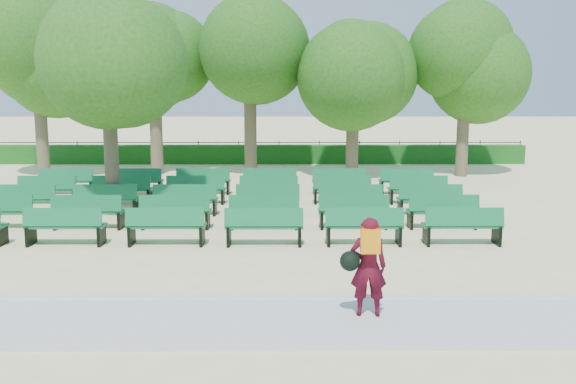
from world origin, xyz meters
name	(u,v)px	position (x,y,z in m)	size (l,w,h in m)	color
ground	(238,225)	(0.00, 0.00, 0.00)	(120.00, 120.00, 0.00)	beige
paving	(205,322)	(0.00, -7.40, 0.03)	(30.00, 2.20, 0.06)	beige
curb	(213,298)	(0.00, -6.25, 0.05)	(30.00, 0.12, 0.10)	silver
hedge	(259,154)	(0.00, 14.00, 0.45)	(26.00, 0.70, 0.90)	#185C1A
fence	(259,162)	(0.00, 14.40, 0.00)	(26.00, 0.10, 1.02)	black
tree_line	(255,175)	(0.00, 10.00, 0.00)	(21.80, 6.80, 7.04)	#29611A
bench_array	(228,211)	(-0.40, 1.46, 0.10)	(1.91, 0.68, 1.19)	#126B3A
tree_among	(108,79)	(-3.84, 1.57, 3.98)	(4.40, 4.40, 5.98)	brown
person	(367,265)	(2.65, -7.17, 0.92)	(0.79, 0.48, 1.66)	#480A18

